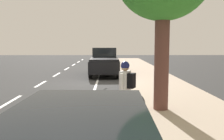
{
  "coord_description": "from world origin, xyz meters",
  "views": [
    {
      "loc": [
        0.93,
        -13.53,
        2.24
      ],
      "look_at": [
        1.01,
        -5.65,
        1.39
      ],
      "focal_mm": 39.28,
      "sensor_mm": 36.0,
      "label": 1
    }
  ],
  "objects_px": {
    "cyclist_with_backpack": "(126,84)",
    "parked_sedan_dark_blue_far": "(106,57)",
    "bicycle_at_curb": "(118,102)",
    "parked_pickup_black_mid": "(104,62)"
  },
  "relations": [
    {
      "from": "parked_pickup_black_mid",
      "to": "parked_sedan_dark_blue_far",
      "type": "relative_size",
      "value": 1.19
    },
    {
      "from": "bicycle_at_curb",
      "to": "cyclist_with_backpack",
      "type": "bearing_deg",
      "value": -64.3
    },
    {
      "from": "parked_sedan_dark_blue_far",
      "to": "bicycle_at_curb",
      "type": "height_order",
      "value": "parked_sedan_dark_blue_far"
    },
    {
      "from": "cyclist_with_backpack",
      "to": "parked_sedan_dark_blue_far",
      "type": "bearing_deg",
      "value": 92.4
    },
    {
      "from": "parked_pickup_black_mid",
      "to": "bicycle_at_curb",
      "type": "relative_size",
      "value": 3.12
    },
    {
      "from": "parked_sedan_dark_blue_far",
      "to": "cyclist_with_backpack",
      "type": "bearing_deg",
      "value": -87.6
    },
    {
      "from": "parked_pickup_black_mid",
      "to": "cyclist_with_backpack",
      "type": "height_order",
      "value": "parked_pickup_black_mid"
    },
    {
      "from": "parked_sedan_dark_blue_far",
      "to": "bicycle_at_curb",
      "type": "bearing_deg",
      "value": -88.15
    },
    {
      "from": "parked_sedan_dark_blue_far",
      "to": "cyclist_with_backpack",
      "type": "height_order",
      "value": "cyclist_with_backpack"
    },
    {
      "from": "parked_sedan_dark_blue_far",
      "to": "bicycle_at_curb",
      "type": "distance_m",
      "value": 20.9
    }
  ]
}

